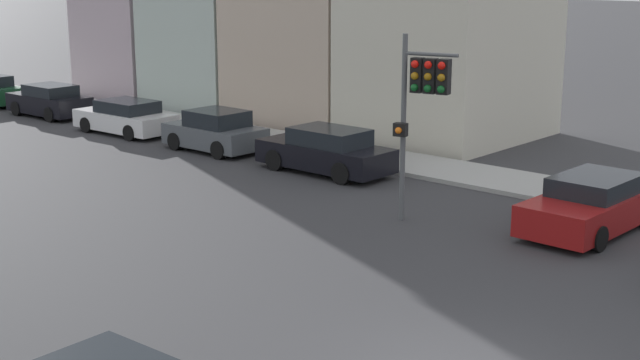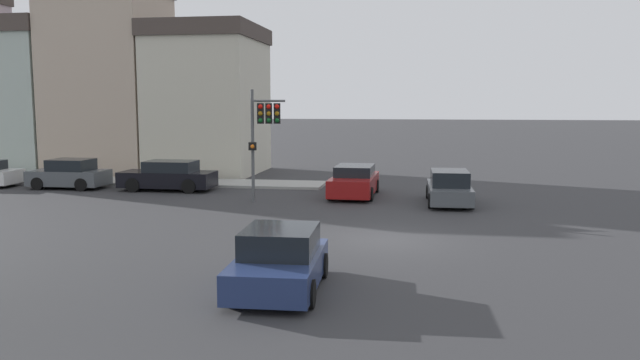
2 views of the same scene
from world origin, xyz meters
name	(u,v)px [view 2 (image 2 of 2)]	position (x,y,z in m)	size (l,w,h in m)	color
ground_plane	(387,239)	(0.00, 0.00, 0.00)	(300.00, 300.00, 0.00)	#333335
rowhouse_backdrop	(69,85)	(17.47, 21.35, 5.52)	(7.57, 24.05, 12.30)	beige
traffic_signal	(264,122)	(6.94, 5.81, 3.54)	(0.83, 1.58, 4.98)	#515456
crossing_car_0	(449,188)	(7.67, -2.29, 0.69)	(4.40, 1.97, 1.48)	#4C5156
crossing_car_1	(279,261)	(-5.87, 2.23, 0.68)	(3.90, 2.11, 1.46)	navy
crossing_car_2	(354,181)	(9.28, 2.05, 0.70)	(4.63, 2.14, 1.45)	maroon
parked_car_0	(168,176)	(9.69, 11.50, 0.72)	(1.98, 4.70, 1.50)	black
parked_car_1	(70,175)	(9.65, 16.87, 0.71)	(2.02, 3.85, 1.52)	#4C5156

